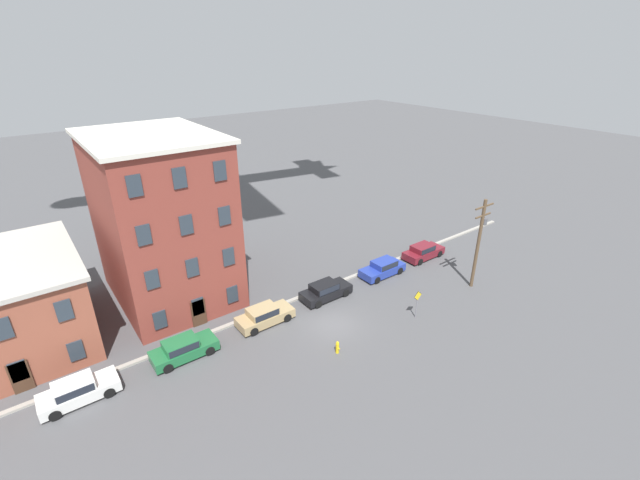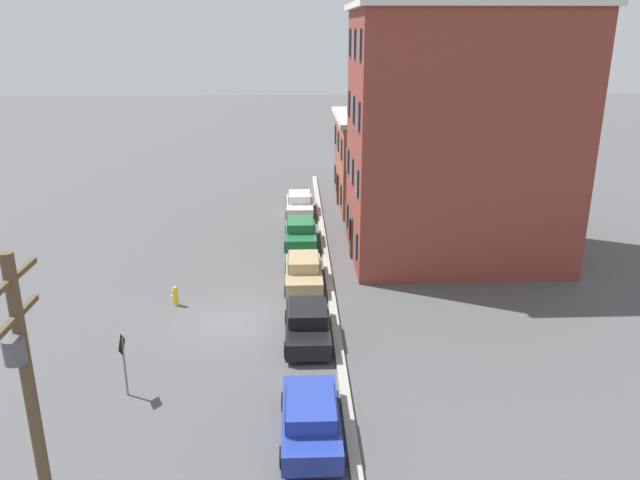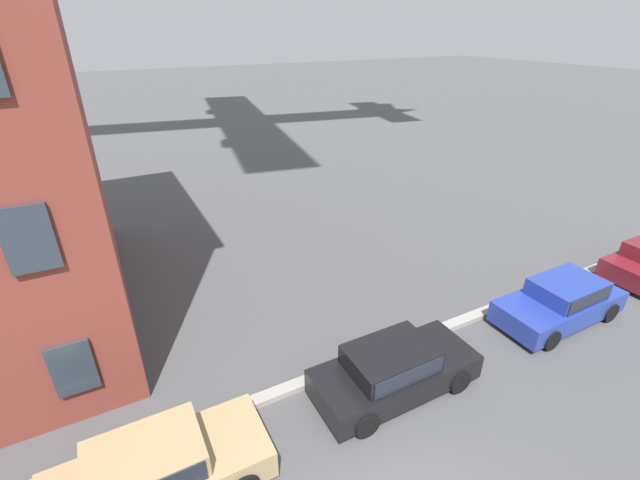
{
  "view_description": "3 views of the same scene",
  "coord_description": "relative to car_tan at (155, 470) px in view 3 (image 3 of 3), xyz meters",
  "views": [
    {
      "loc": [
        -16.95,
        -21.08,
        19.66
      ],
      "look_at": [
        0.82,
        2.77,
        5.83
      ],
      "focal_mm": 24.0,
      "sensor_mm": 36.0,
      "label": 1
    },
    {
      "loc": [
        25.13,
        2.84,
        12.3
      ],
      "look_at": [
        -0.84,
        3.89,
        3.49
      ],
      "focal_mm": 35.0,
      "sensor_mm": 36.0,
      "label": 2
    },
    {
      "loc": [
        -3.84,
        -3.23,
        8.72
      ],
      "look_at": [
        -0.1,
        3.85,
        4.65
      ],
      "focal_mm": 24.0,
      "sensor_mm": 36.0,
      "label": 3
    }
  ],
  "objects": [
    {
      "name": "kerb_strip",
      "position": [
        4.18,
        1.3,
        -0.67
      ],
      "size": [
        56.0,
        0.36,
        0.16
      ],
      "primitive_type": "cube",
      "color": "#9E998E",
      "rests_on": "ground_plane"
    },
    {
      "name": "car_tan",
      "position": [
        0.0,
        0.0,
        0.0
      ],
      "size": [
        4.4,
        1.92,
        1.43
      ],
      "color": "tan",
      "rests_on": "ground_plane"
    },
    {
      "name": "car_black",
      "position": [
        5.92,
        0.07,
        0.0
      ],
      "size": [
        4.4,
        1.92,
        1.43
      ],
      "color": "black",
      "rests_on": "ground_plane"
    },
    {
      "name": "car_blue",
      "position": [
        12.57,
        0.03,
        0.0
      ],
      "size": [
        4.4,
        1.92,
        1.43
      ],
      "color": "#233899",
      "rests_on": "ground_plane"
    }
  ]
}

